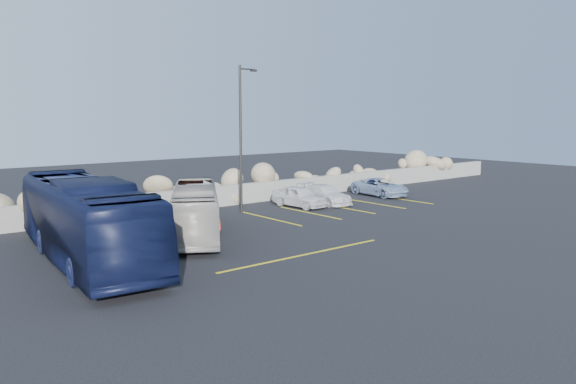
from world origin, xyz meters
TOP-DOWN VIEW (x-y plane):
  - ground at (0.00, 0.00)m, footprint 90.00×90.00m
  - seawall at (0.00, 12.00)m, footprint 60.00×0.40m
  - riprap_pile at (0.00, 13.20)m, footprint 54.00×2.80m
  - parking_lines at (4.64, 5.57)m, footprint 18.16×9.36m
  - lamppost at (2.56, 9.50)m, footprint 1.14×0.18m
  - vintage_bus at (-2.53, 5.84)m, footprint 5.86×8.06m
  - tour_coach at (-7.82, 4.57)m, footprint 3.71×11.34m
  - car_a at (6.18, 8.89)m, footprint 1.74×3.72m
  - car_c at (8.11, 8.76)m, footprint 1.79×3.99m
  - car_d at (13.25, 8.86)m, footprint 2.21×4.27m

SIDE VIEW (x-z plane):
  - ground at x=0.00m, z-range 0.00..0.00m
  - parking_lines at x=4.64m, z-range 0.00..0.01m
  - car_c at x=8.11m, z-range 0.00..1.14m
  - car_d at x=13.25m, z-range 0.00..1.15m
  - seawall at x=0.00m, z-range 0.00..1.20m
  - car_a at x=6.18m, z-range 0.00..1.23m
  - vintage_bus at x=-2.53m, z-range 0.00..2.29m
  - riprap_pile at x=0.00m, z-range 0.00..2.60m
  - tour_coach at x=-7.82m, z-range 0.00..3.10m
  - lamppost at x=2.56m, z-range 0.30..8.30m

